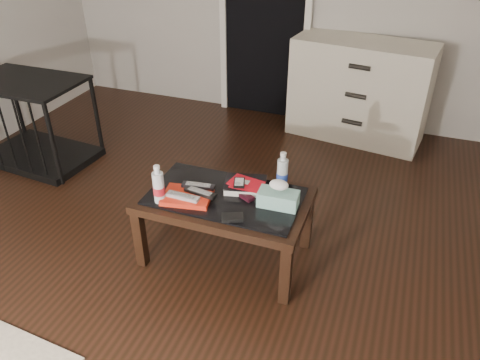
% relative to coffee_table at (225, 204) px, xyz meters
% --- Properties ---
extents(ground, '(5.00, 5.00, 0.00)m').
position_rel_coffee_table_xyz_m(ground, '(-0.07, -0.23, -0.40)').
color(ground, black).
rests_on(ground, ground).
extents(doorway, '(0.90, 0.08, 2.07)m').
position_rel_coffee_table_xyz_m(doorway, '(-0.47, 2.24, 0.63)').
color(doorway, black).
rests_on(doorway, ground).
extents(coffee_table, '(1.00, 0.60, 0.46)m').
position_rel_coffee_table_xyz_m(coffee_table, '(0.00, 0.00, 0.00)').
color(coffee_table, black).
rests_on(coffee_table, ground).
extents(dresser, '(1.26, 0.67, 0.90)m').
position_rel_coffee_table_xyz_m(dresser, '(0.51, 2.00, 0.05)').
color(dresser, beige).
rests_on(dresser, ground).
extents(pet_crate, '(0.95, 0.67, 0.71)m').
position_rel_coffee_table_xyz_m(pet_crate, '(-1.97, 0.62, -0.17)').
color(pet_crate, black).
rests_on(pet_crate, ground).
extents(magazines, '(0.31, 0.26, 0.03)m').
position_rel_coffee_table_xyz_m(magazines, '(-0.20, -0.11, 0.08)').
color(magazines, red).
rests_on(magazines, coffee_table).
extents(remote_silver, '(0.20, 0.06, 0.02)m').
position_rel_coffee_table_xyz_m(remote_silver, '(-0.20, -0.15, 0.11)').
color(remote_silver, '#A7A7AC').
rests_on(remote_silver, magazines).
extents(remote_black_front, '(0.21, 0.08, 0.02)m').
position_rel_coffee_table_xyz_m(remote_black_front, '(-0.12, -0.08, 0.11)').
color(remote_black_front, black).
rests_on(remote_black_front, magazines).
extents(remote_black_back, '(0.21, 0.08, 0.02)m').
position_rel_coffee_table_xyz_m(remote_black_back, '(-0.17, -0.02, 0.11)').
color(remote_black_back, black).
rests_on(remote_black_back, magazines).
extents(textbook, '(0.29, 0.25, 0.05)m').
position_rel_coffee_table_xyz_m(textbook, '(0.09, 0.11, 0.09)').
color(textbook, black).
rests_on(textbook, coffee_table).
extents(dvd_mailers, '(0.21, 0.17, 0.01)m').
position_rel_coffee_table_xyz_m(dvd_mailers, '(0.09, 0.10, 0.11)').
color(dvd_mailers, red).
rests_on(dvd_mailers, textbook).
extents(ipod, '(0.09, 0.12, 0.02)m').
position_rel_coffee_table_xyz_m(ipod, '(0.06, 0.07, 0.12)').
color(ipod, black).
rests_on(ipod, dvd_mailers).
extents(flip_phone, '(0.10, 0.08, 0.02)m').
position_rel_coffee_table_xyz_m(flip_phone, '(0.13, 0.01, 0.08)').
color(flip_phone, black).
rests_on(flip_phone, coffee_table).
extents(wallet, '(0.14, 0.11, 0.02)m').
position_rel_coffee_table_xyz_m(wallet, '(0.12, -0.20, 0.07)').
color(wallet, black).
rests_on(wallet, coffee_table).
extents(water_bottle_left, '(0.07, 0.07, 0.24)m').
position_rel_coffee_table_xyz_m(water_bottle_left, '(-0.33, -0.19, 0.18)').
color(water_bottle_left, silver).
rests_on(water_bottle_left, coffee_table).
extents(water_bottle_right, '(0.08, 0.08, 0.24)m').
position_rel_coffee_table_xyz_m(water_bottle_right, '(0.29, 0.20, 0.18)').
color(water_bottle_right, silver).
rests_on(water_bottle_right, coffee_table).
extents(tissue_box, '(0.23, 0.13, 0.09)m').
position_rel_coffee_table_xyz_m(tissue_box, '(0.32, 0.01, 0.11)').
color(tissue_box, teal).
rests_on(tissue_box, coffee_table).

